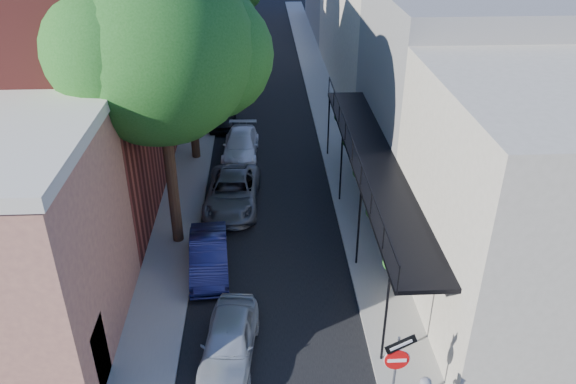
{
  "coord_description": "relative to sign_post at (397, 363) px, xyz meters",
  "views": [
    {
      "loc": [
        -0.23,
        -9.57,
        13.11
      ],
      "look_at": [
        0.7,
        8.97,
        2.8
      ],
      "focal_mm": 35.0,
      "sensor_mm": 36.0,
      "label": 1
    }
  ],
  "objects": [
    {
      "name": "road_surface",
      "position": [
        -3.16,
        29.03,
        -2.03
      ],
      "size": [
        6.0,
        64.0,
        0.01
      ],
      "primitive_type": "cube",
      "color": "black",
      "rests_on": "ground"
    },
    {
      "name": "parked_car_b",
      "position": [
        -5.52,
        7.01,
        -1.37
      ],
      "size": [
        1.72,
        4.13,
        1.33
      ],
      "primitive_type": "imported",
      "rotation": [
        0.0,
        0.0,
        0.08
      ],
      "color": "#171948",
      "rests_on": "ground"
    },
    {
      "name": "oak_mid",
      "position": [
        -6.58,
        17.26,
        5.02
      ],
      "size": [
        6.6,
        6.0,
        10.2
      ],
      "color": "#341F14",
      "rests_on": "ground"
    },
    {
      "name": "parked_car_e",
      "position": [
        -5.76,
        21.52,
        -1.42
      ],
      "size": [
        1.58,
        3.67,
        1.23
      ],
      "primitive_type": "imported",
      "rotation": [
        0.0,
        0.0,
        -0.03
      ],
      "color": "black",
      "rests_on": "ground"
    },
    {
      "name": "parked_car_d",
      "position": [
        -4.56,
        17.16,
        -1.38
      ],
      "size": [
        2.03,
        4.57,
        1.3
      ],
      "primitive_type": "imported",
      "rotation": [
        0.0,
        0.0,
        -0.05
      ],
      "color": "white",
      "rests_on": "ground"
    },
    {
      "name": "sign_post",
      "position": [
        0.0,
        0.0,
        0.0
      ],
      "size": [
        0.89,
        0.17,
        2.99
      ],
      "color": "#595B60",
      "rests_on": "ground"
    },
    {
      "name": "sidewalk_right",
      "position": [
        0.84,
        29.03,
        -1.98
      ],
      "size": [
        2.0,
        64.0,
        0.12
      ],
      "primitive_type": "cube",
      "color": "gray",
      "rests_on": "ground"
    },
    {
      "name": "oak_near",
      "position": [
        -6.53,
        9.29,
        5.84
      ],
      "size": [
        7.48,
        6.8,
        11.42
      ],
      "color": "#341F14",
      "rests_on": "ground"
    },
    {
      "name": "parked_car_c",
      "position": [
        -4.8,
        11.86,
        -1.33
      ],
      "size": [
        2.62,
        5.19,
        1.41
      ],
      "primitive_type": "imported",
      "rotation": [
        0.0,
        0.0,
        -0.06
      ],
      "color": "slate",
      "rests_on": "ground"
    },
    {
      "name": "buildings_right",
      "position": [
        5.83,
        28.51,
        2.39
      ],
      "size": [
        9.8,
        55.0,
        10.0
      ],
      "color": "beige",
      "rests_on": "ground"
    },
    {
      "name": "sidewalk_left",
      "position": [
        -7.16,
        29.03,
        -1.98
      ],
      "size": [
        2.0,
        64.0,
        0.12
      ],
      "primitive_type": "cube",
      "color": "gray",
      "rests_on": "ground"
    },
    {
      "name": "parked_car_a",
      "position": [
        -4.56,
        2.44,
        -1.36
      ],
      "size": [
        2.0,
        4.11,
        1.35
      ],
      "primitive_type": "imported",
      "rotation": [
        0.0,
        0.0,
        -0.11
      ],
      "color": "#98A0A8",
      "rests_on": "ground"
    },
    {
      "name": "buildings_left",
      "position": [
        -12.46,
        27.79,
        2.9
      ],
      "size": [
        10.1,
        59.1,
        12.0
      ],
      "color": "tan",
      "rests_on": "ground"
    }
  ]
}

